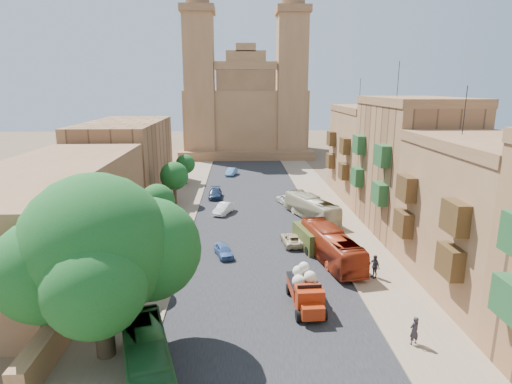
{
  "coord_description": "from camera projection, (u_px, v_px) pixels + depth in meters",
  "views": [
    {
      "loc": [
        -1.95,
        -17.73,
        14.84
      ],
      "look_at": [
        0.0,
        26.0,
        4.0
      ],
      "focal_mm": 30.0,
      "sensor_mm": 36.0,
      "label": 1
    }
  ],
  "objects": [
    {
      "name": "road_surface",
      "position": [
        254.0,
        217.0,
        49.94
      ],
      "size": [
        14.0,
        140.0,
        0.01
      ],
      "primitive_type": "cube",
      "color": "black",
      "rests_on": "ground"
    },
    {
      "name": "sidewalk_east",
      "position": [
        335.0,
        216.0,
        50.35
      ],
      "size": [
        5.0,
        140.0,
        0.01
      ],
      "primitive_type": "cube",
      "color": "#816A54",
      "rests_on": "ground"
    },
    {
      "name": "sidewalk_west",
      "position": [
        173.0,
        218.0,
        49.53
      ],
      "size": [
        5.0,
        140.0,
        0.01
      ],
      "primitive_type": "cube",
      "color": "#816A54",
      "rests_on": "ground"
    },
    {
      "name": "kerb_east",
      "position": [
        314.0,
        216.0,
        50.22
      ],
      "size": [
        0.25,
        140.0,
        0.12
      ],
      "primitive_type": "cube",
      "color": "#816A54",
      "rests_on": "ground"
    },
    {
      "name": "kerb_west",
      "position": [
        194.0,
        217.0,
        49.62
      ],
      "size": [
        0.25,
        140.0,
        0.12
      ],
      "primitive_type": "cube",
      "color": "#816A54",
      "rests_on": "ground"
    },
    {
      "name": "townhouse_b",
      "position": [
        486.0,
        217.0,
        30.84
      ],
      "size": [
        9.0,
        14.0,
        14.9
      ],
      "color": "#8A603E",
      "rests_on": "ground"
    },
    {
      "name": "townhouse_c",
      "position": [
        411.0,
        165.0,
        44.12
      ],
      "size": [
        9.0,
        14.0,
        17.4
      ],
      "color": "#936642",
      "rests_on": "ground"
    },
    {
      "name": "townhouse_d",
      "position": [
        369.0,
        152.0,
        57.87
      ],
      "size": [
        9.0,
        14.0,
        15.9
      ],
      "color": "#8A603E",
      "rests_on": "ground"
    },
    {
      "name": "west_wall",
      "position": [
        124.0,
        242.0,
        39.48
      ],
      "size": [
        1.0,
        40.0,
        1.8
      ],
      "primitive_type": "cube",
      "color": "#8A603E",
      "rests_on": "ground"
    },
    {
      "name": "west_building_low",
      "position": [
        50.0,
        214.0,
        36.51
      ],
      "size": [
        10.0,
        28.0,
        8.4
      ],
      "primitive_type": "cube",
      "color": "brown",
      "rests_on": "ground"
    },
    {
      "name": "west_building_mid",
      "position": [
        126.0,
        157.0,
        61.53
      ],
      "size": [
        10.0,
        22.0,
        10.0
      ],
      "primitive_type": "cube",
      "color": "#936642",
      "rests_on": "ground"
    },
    {
      "name": "church",
      "position": [
        245.0,
        111.0,
        94.79
      ],
      "size": [
        28.0,
        22.5,
        36.3
      ],
      "color": "#8A603E",
      "rests_on": "ground"
    },
    {
      "name": "ficus_tree",
      "position": [
        99.0,
        252.0,
        22.83
      ],
      "size": [
        10.52,
        9.68,
        10.52
      ],
      "color": "#3D2E1E",
      "rests_on": "ground"
    },
    {
      "name": "street_tree_a",
      "position": [
        128.0,
        247.0,
        31.23
      ],
      "size": [
        3.32,
        3.32,
        5.1
      ],
      "color": "#3D2E1E",
      "rests_on": "ground"
    },
    {
      "name": "street_tree_b",
      "position": [
        157.0,
        202.0,
        42.82
      ],
      "size": [
        3.51,
        3.51,
        5.4
      ],
      "color": "#3D2E1E",
      "rests_on": "ground"
    },
    {
      "name": "street_tree_c",
      "position": [
        174.0,
        176.0,
        54.43
      ],
      "size": [
        3.62,
        3.62,
        5.56
      ],
      "color": "#3D2E1E",
      "rests_on": "ground"
    },
    {
      "name": "street_tree_d",
      "position": [
        185.0,
        164.0,
        66.22
      ],
      "size": [
        3.01,
        3.01,
        4.63
      ],
      "color": "#3D2E1E",
      "rests_on": "ground"
    },
    {
      "name": "red_truck",
      "position": [
        306.0,
        289.0,
        29.37
      ],
      "size": [
        2.22,
        5.16,
        2.96
      ],
      "color": "#98260B",
      "rests_on": "ground"
    },
    {
      "name": "olive_pickup",
      "position": [
        311.0,
        238.0,
        40.22
      ],
      "size": [
        2.97,
        5.06,
        1.96
      ],
      "color": "#3D481B",
      "rests_on": "ground"
    },
    {
      "name": "bus_green_north",
      "position": [
        148.0,
        367.0,
        21.23
      ],
      "size": [
        4.7,
        9.46,
        2.57
      ],
      "primitive_type": "imported",
      "rotation": [
        0.0,
        0.0,
        0.29
      ],
      "color": "#1D5223",
      "rests_on": "ground"
    },
    {
      "name": "bus_red_east",
      "position": [
        331.0,
        246.0,
        37.1
      ],
      "size": [
        4.04,
        10.2,
        2.77
      ],
      "primitive_type": "imported",
      "rotation": [
        0.0,
        0.0,
        3.32
      ],
      "color": "maroon",
      "rests_on": "ground"
    },
    {
      "name": "bus_cream_east",
      "position": [
        311.0,
        208.0,
        48.95
      ],
      "size": [
        5.34,
        9.57,
        2.62
      ],
      "primitive_type": "imported",
      "rotation": [
        0.0,
        0.0,
        3.5
      ],
      "color": "#C2B895",
      "rests_on": "ground"
    },
    {
      "name": "car_blue_a",
      "position": [
        224.0,
        250.0,
        38.3
      ],
      "size": [
        2.08,
        3.39,
        1.08
      ],
      "primitive_type": "imported",
      "rotation": [
        0.0,
        0.0,
        0.27
      ],
      "color": "#4164A1",
      "rests_on": "ground"
    },
    {
      "name": "car_white_a",
      "position": [
        224.0,
        209.0,
        51.11
      ],
      "size": [
        2.68,
        4.05,
        1.26
      ],
      "primitive_type": "imported",
      "rotation": [
        0.0,
        0.0,
        -0.39
      ],
      "color": "white",
      "rests_on": "ground"
    },
    {
      "name": "car_cream",
      "position": [
        292.0,
        239.0,
        41.13
      ],
      "size": [
        2.09,
        4.01,
        1.08
      ],
      "primitive_type": "imported",
      "rotation": [
        0.0,
        0.0,
        3.22
      ],
      "color": "#C7B287",
      "rests_on": "ground"
    },
    {
      "name": "car_dkblue",
      "position": [
        215.0,
        193.0,
        58.38
      ],
      "size": [
        1.72,
        4.21,
        1.22
      ],
      "primitive_type": "imported",
      "rotation": [
        0.0,
        0.0,
        -0.0
      ],
      "color": "#182847",
      "rests_on": "ground"
    },
    {
      "name": "car_white_b",
      "position": [
        286.0,
        199.0,
        55.32
      ],
      "size": [
        2.56,
        4.03,
        1.28
      ],
      "primitive_type": "imported",
      "rotation": [
        0.0,
        0.0,
        3.44
      ],
      "color": "silver",
      "rests_on": "ground"
    },
    {
      "name": "car_blue_b",
      "position": [
        231.0,
        172.0,
        73.21
      ],
      "size": [
        2.21,
        3.91,
        1.22
      ],
      "primitive_type": "imported",
      "rotation": [
        0.0,
        0.0,
        -0.26
      ],
      "color": "#4F8FC9",
      "rests_on": "ground"
    },
    {
      "name": "pedestrian_a",
      "position": [
        414.0,
        331.0,
        25.1
      ],
      "size": [
        0.76,
        0.64,
        1.78
      ],
      "primitive_type": "imported",
      "rotation": [
        0.0,
        0.0,
        3.53
      ],
      "color": "#2A262F",
      "rests_on": "ground"
    },
    {
      "name": "pedestrian_c",
      "position": [
        375.0,
        266.0,
        33.9
      ],
      "size": [
        0.85,
        1.22,
        1.92
      ],
      "primitive_type": "imported",
      "rotation": [
        0.0,
        0.0,
        5.08
      ],
      "color": "#38383C",
      "rests_on": "ground"
    }
  ]
}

